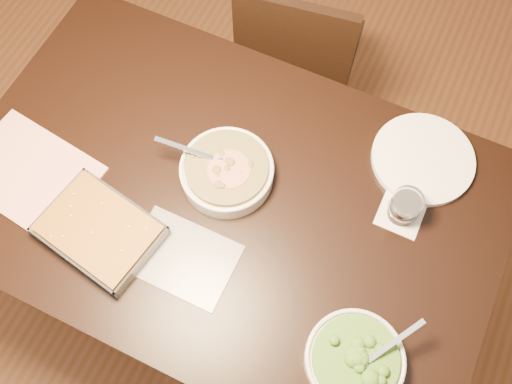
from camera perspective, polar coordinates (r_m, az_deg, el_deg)
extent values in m
plane|color=#4A2C15|center=(2.17, -2.07, -8.41)|extent=(4.00, 4.00, 0.00)
cube|color=black|center=(1.48, -3.00, -0.73)|extent=(1.40, 0.90, 0.04)
cube|color=black|center=(1.55, -2.88, -1.76)|extent=(1.26, 0.76, 0.08)
cylinder|color=black|center=(1.98, -23.92, -6.87)|extent=(0.07, 0.07, 0.71)
cylinder|color=black|center=(2.16, -13.08, 9.99)|extent=(0.07, 0.07, 0.71)
cylinder|color=black|center=(1.96, 19.08, -3.15)|extent=(0.07, 0.07, 0.71)
cube|color=#C43838|center=(1.60, -21.79, 1.78)|extent=(0.36, 0.29, 0.01)
cube|color=#28272F|center=(1.41, -7.38, -6.51)|extent=(0.26, 0.18, 0.00)
cube|color=white|center=(1.49, 14.26, -2.11)|extent=(0.11, 0.11, 0.00)
cylinder|color=silver|center=(1.47, -2.92, 1.92)|extent=(0.24, 0.24, 0.05)
torus|color=silver|center=(1.44, -2.96, 2.39)|extent=(0.24, 0.24, 0.01)
cylinder|color=#342A0E|center=(1.44, -2.97, 2.46)|extent=(0.21, 0.21, 0.02)
cube|color=silver|center=(1.44, -5.80, 3.28)|extent=(0.15, 0.04, 0.05)
cylinder|color=maroon|center=(1.43, -2.72, 2.31)|extent=(0.11, 0.11, 0.00)
cylinder|color=silver|center=(1.35, 9.75, -16.27)|extent=(0.22, 0.22, 0.04)
torus|color=silver|center=(1.32, 9.92, -16.12)|extent=(0.22, 0.22, 0.01)
cylinder|color=#265113|center=(1.32, 9.95, -16.09)|extent=(0.20, 0.20, 0.02)
cube|color=silver|center=(1.32, 12.53, -14.22)|extent=(0.09, 0.13, 0.05)
cube|color=silver|center=(1.47, -15.14, -4.07)|extent=(0.31, 0.25, 0.01)
cube|color=#5A2A0C|center=(1.45, -15.38, -3.72)|extent=(0.29, 0.23, 0.04)
cube|color=silver|center=(1.47, -12.84, -0.83)|extent=(0.28, 0.05, 0.04)
cube|color=silver|center=(1.44, -17.92, -6.75)|extent=(0.28, 0.05, 0.04)
cube|color=silver|center=(1.40, -11.26, -6.87)|extent=(0.04, 0.20, 0.04)
cube|color=silver|center=(1.51, -19.11, -0.88)|extent=(0.04, 0.20, 0.04)
cylinder|color=black|center=(1.46, 14.55, -1.61)|extent=(0.07, 0.07, 0.06)
cylinder|color=silver|center=(1.42, 14.96, -0.93)|extent=(0.08, 0.08, 0.02)
cylinder|color=white|center=(1.56, 16.35, 3.21)|extent=(0.27, 0.27, 0.02)
cube|color=black|center=(2.16, 4.58, 13.83)|extent=(0.44, 0.44, 0.04)
cylinder|color=black|center=(2.41, 9.08, 12.71)|extent=(0.03, 0.03, 0.38)
cylinder|color=black|center=(2.22, 7.17, 6.33)|extent=(0.03, 0.03, 0.38)
cylinder|color=black|center=(2.44, 1.43, 14.65)|extent=(0.03, 0.03, 0.38)
cylinder|color=black|center=(2.26, -0.93, 8.46)|extent=(0.03, 0.03, 0.38)
cube|color=black|center=(1.88, 3.68, 14.02)|extent=(0.39, 0.09, 0.41)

